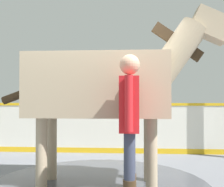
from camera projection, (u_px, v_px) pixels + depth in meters
The scene contains 5 objects.
ground_plane at pixel (93, 184), 4.05m from camera, with size 16.00×16.00×0.02m, color slate.
wet_patch at pixel (98, 185), 4.01m from camera, with size 3.29×3.29×0.00m, color #42444C.
barrier_wall at pixel (110, 130), 6.37m from camera, with size 1.21×5.53×1.16m.
horse at pixel (107, 85), 4.02m from camera, with size 1.29×3.39×2.60m.
handler at pixel (130, 117), 3.19m from camera, with size 0.70×0.31×1.78m.
Camera 1 is at (-3.85, -1.36, 1.26)m, focal length 43.89 mm.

